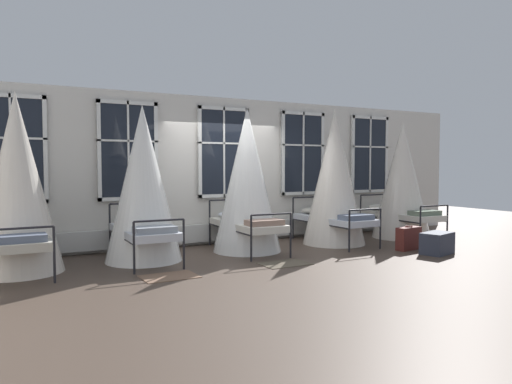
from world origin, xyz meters
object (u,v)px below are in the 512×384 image
at_px(cot_third, 247,182).
at_px(cot_fourth, 334,179).
at_px(suitcase_dark, 409,238).
at_px(cot_second, 143,186).
at_px(cot_first, 17,186).
at_px(travel_trunk, 437,243).
at_px(cot_fifth, 402,182).

distance_m(cot_third, cot_fourth, 2.00).
bearing_deg(cot_fourth, suitcase_dark, -148.59).
height_order(cot_second, cot_fourth, cot_fourth).
height_order(cot_first, travel_trunk, cot_first).
xyz_separation_m(cot_first, suitcase_dark, (6.72, -1.32, -1.10)).
bearing_deg(cot_second, suitcase_dark, -104.78).
height_order(cot_first, cot_fourth, cot_fourth).
bearing_deg(travel_trunk, cot_third, 146.77).
height_order(cot_first, cot_second, cot_first).
height_order(cot_first, cot_fifth, cot_first).
xyz_separation_m(cot_second, cot_third, (1.99, 0.02, 0.03)).
bearing_deg(cot_fifth, travel_trunk, 154.53).
bearing_deg(suitcase_dark, cot_first, 160.76).
height_order(cot_second, cot_fifth, cot_second).
bearing_deg(suitcase_dark, cot_third, 146.00).
bearing_deg(cot_fourth, travel_trunk, -153.81).
height_order(cot_second, cot_third, cot_third).
relative_size(cot_fourth, travel_trunk, 4.37).
bearing_deg(cot_first, cot_fifth, -91.46).
height_order(cot_fifth, travel_trunk, cot_fifth).
distance_m(cot_third, cot_fifth, 3.89).
bearing_deg(cot_fifth, cot_second, 90.81).
xyz_separation_m(cot_first, cot_fifth, (7.79, -0.04, -0.06)).
distance_m(suitcase_dark, travel_trunk, 0.59).
bearing_deg(cot_third, cot_fourth, -90.84).
xyz_separation_m(cot_fourth, travel_trunk, (0.95, -1.86, -1.15)).
bearing_deg(cot_first, suitcase_dark, -102.24).
bearing_deg(suitcase_dark, cot_fifth, 41.76).
bearing_deg(travel_trunk, suitcase_dark, 103.30).
xyz_separation_m(cot_second, cot_fourth, (3.99, -0.05, 0.07)).
xyz_separation_m(cot_second, travel_trunk, (4.94, -1.91, -1.09)).
relative_size(cot_first, cot_fourth, 0.98).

